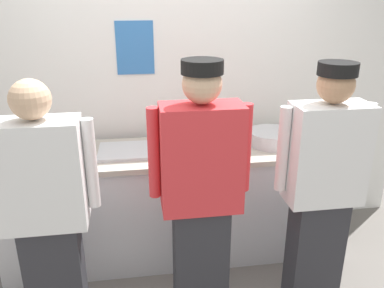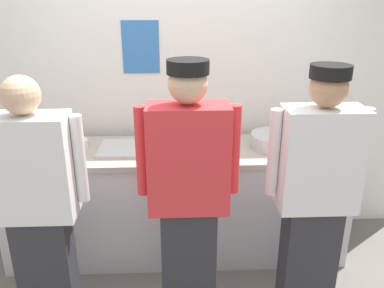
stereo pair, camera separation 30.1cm
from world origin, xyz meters
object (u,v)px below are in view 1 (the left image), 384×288
at_px(chef_center, 201,193).
at_px(squeeze_bottle_primary, 17,157).
at_px(plate_stack_front, 179,140).
at_px(sheet_tray, 130,151).
at_px(squeeze_bottle_spare, 197,139).
at_px(chef_far_right, 322,186).
at_px(mixing_bowl_steel, 272,138).
at_px(ramekin_orange_sauce, 214,143).
at_px(chef_near_left, 47,213).
at_px(squeeze_bottle_secondary, 18,148).
at_px(ramekin_yellow_sauce, 173,153).
at_px(plate_stack_rear, 72,148).
at_px(chefs_knife, 126,151).
at_px(deli_cup, 27,149).
at_px(ramekin_green_sauce, 220,151).

xyz_separation_m(chef_center, squeeze_bottle_primary, (-1.17, 0.53, 0.09)).
relative_size(plate_stack_front, squeeze_bottle_primary, 1.29).
distance_m(sheet_tray, squeeze_bottle_spare, 0.51).
bearing_deg(squeeze_bottle_primary, squeeze_bottle_spare, 6.80).
distance_m(chef_center, sheet_tray, 0.83).
xyz_separation_m(chef_far_right, squeeze_bottle_primary, (-1.94, 0.52, 0.10)).
bearing_deg(mixing_bowl_steel, ramekin_orange_sauce, 176.08).
height_order(chef_near_left, squeeze_bottle_primary, chef_near_left).
bearing_deg(squeeze_bottle_secondary, plate_stack_front, 5.70).
xyz_separation_m(chef_far_right, plate_stack_front, (-0.81, 0.80, 0.06)).
relative_size(chef_near_left, chef_center, 0.96).
bearing_deg(sheet_tray, ramekin_orange_sauce, 3.37).
bearing_deg(ramekin_yellow_sauce, plate_stack_rear, 166.78).
distance_m(plate_stack_rear, squeeze_bottle_secondary, 0.37).
bearing_deg(chef_far_right, chefs_knife, 149.41).
distance_m(plate_stack_front, ramekin_orange_sauce, 0.27).
bearing_deg(deli_cup, sheet_tray, -5.53).
distance_m(chef_far_right, squeeze_bottle_spare, 0.97).
relative_size(chef_far_right, mixing_bowl_steel, 4.41).
bearing_deg(plate_stack_front, deli_cup, -179.31).
bearing_deg(squeeze_bottle_spare, chef_far_right, -44.20).
distance_m(squeeze_bottle_spare, chefs_knife, 0.54).
xyz_separation_m(squeeze_bottle_primary, ramekin_green_sauce, (1.41, 0.05, -0.06)).
relative_size(chef_near_left, chef_far_right, 0.98).
relative_size(chef_near_left, ramekin_green_sauce, 15.74).
xyz_separation_m(chef_near_left, chef_far_right, (1.67, 0.02, 0.03)).
xyz_separation_m(chef_far_right, squeeze_bottle_secondary, (-1.98, 0.69, 0.11)).
height_order(ramekin_green_sauce, chefs_knife, ramekin_green_sauce).
relative_size(mixing_bowl_steel, sheet_tray, 0.80).
height_order(plate_stack_rear, mixing_bowl_steel, mixing_bowl_steel).
xyz_separation_m(chef_near_left, mixing_bowl_steel, (1.59, 0.74, 0.10)).
relative_size(squeeze_bottle_secondary, ramekin_yellow_sauce, 2.13).
distance_m(chef_near_left, ramekin_orange_sauce, 1.37).
relative_size(plate_stack_front, ramekin_orange_sauce, 2.90).
bearing_deg(ramekin_green_sauce, squeeze_bottle_spare, 148.96).
bearing_deg(plate_stack_rear, chefs_knife, -8.61).
relative_size(mixing_bowl_steel, chefs_knife, 1.38).
distance_m(ramekin_green_sauce, ramekin_yellow_sauce, 0.35).
xyz_separation_m(chef_far_right, squeeze_bottle_spare, (-0.69, 0.67, 0.11)).
height_order(mixing_bowl_steel, squeeze_bottle_primary, squeeze_bottle_primary).
relative_size(squeeze_bottle_spare, ramekin_green_sauce, 1.88).
xyz_separation_m(chef_center, plate_stack_front, (-0.03, 0.80, 0.04)).
relative_size(ramekin_orange_sauce, ramekin_green_sauce, 0.79).
distance_m(ramekin_orange_sauce, chefs_knife, 0.68).
bearing_deg(mixing_bowl_steel, ramekin_yellow_sauce, -171.86).
distance_m(squeeze_bottle_primary, ramekin_orange_sauce, 1.43).
bearing_deg(squeeze_bottle_secondary, ramekin_yellow_sauce, -4.06).
distance_m(chef_far_right, ramekin_green_sauce, 0.79).
relative_size(mixing_bowl_steel, deli_cup, 4.20).
height_order(ramekin_yellow_sauce, deli_cup, deli_cup).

